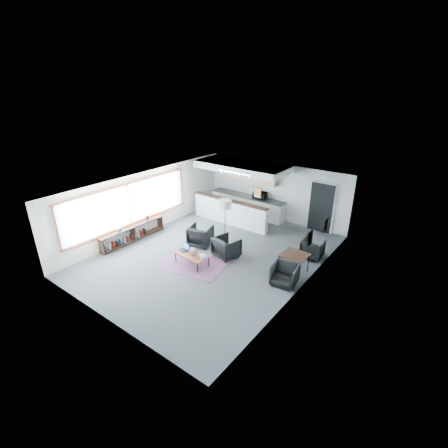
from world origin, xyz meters
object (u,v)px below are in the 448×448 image
Objects in this scene: ceramic_pot at (194,252)px; dining_chair_near at (285,275)px; coffee_table at (192,255)px; armchair_right at (227,246)px; book_stack at (203,256)px; laptop at (185,248)px; armchair_left at (200,234)px; microwave at (260,195)px; dining_table at (294,256)px; dining_chair_far at (312,249)px; floor_lamp at (225,206)px.

ceramic_pot is 3.17m from dining_chair_near.
coffee_table is 1.48× the size of armchair_right.
book_stack is 1.11m from armchair_right.
armchair_left is (-0.33, 1.24, -0.03)m from laptop.
microwave is at bearing 99.45° from book_stack.
armchair_right reaches higher than dining_chair_near.
dining_chair_near is (2.52, -0.34, -0.09)m from armchair_right.
dining_chair_near is at bearing 19.40° from coffee_table.
armchair_left is (-0.75, 1.33, 0.07)m from coffee_table.
armchair_left is 1.40m from armchair_right.
coffee_table is at bearing -151.92° from dining_table.
armchair_right is 2.49m from dining_table.
microwave is (0.03, 5.02, 0.66)m from laptop.
book_stack is at bearing 43.03° from dining_chair_far.
floor_lamp is at bearing -93.16° from microwave.
ceramic_pot is at bearing 78.83° from armchair_right.
laptop is 0.59× the size of dining_chair_near.
dining_table is 1.39m from dining_chair_far.
coffee_table is 3.26m from dining_chair_near.
dining_table reaches higher than dining_chair_near.
dining_table is at bearing 82.31° from dining_chair_far.
coffee_table is at bearing -177.44° from ceramic_pot.
floor_lamp is at bearing 106.27° from book_stack.
laptop is at bearing 89.47° from armchair_left.
laptop is 4.61m from dining_chair_far.
coffee_table is 1.33m from armchair_right.
laptop is (-0.42, 0.09, 0.10)m from coffee_table.
floor_lamp is at bearing 171.58° from dining_table.
microwave reaches higher than armchair_right.
coffee_table is 5.18m from microwave.
coffee_table is at bearing 75.05° from armchair_right.
laptop is 3.65m from dining_chair_near.
dining_table is at bearing 169.01° from armchair_left.
book_stack is 0.52× the size of dining_chair_far.
floor_lamp reaches higher than armchair_left.
microwave reaches higher than dining_chair_near.
laptop is at bearing -97.59° from floor_lamp.
armchair_right reaches higher than dining_table.
book_stack is at bearing 13.60° from coffee_table.
armchair_right is (0.54, 1.16, -0.10)m from ceramic_pot.
armchair_left is (-0.85, 1.33, -0.09)m from ceramic_pot.
microwave is at bearing -35.03° from dining_chair_far.
dining_table is at bearing -52.85° from microwave.
book_stack is (0.35, 0.07, -0.09)m from ceramic_pot.
floor_lamp is 3.03× the size of microwave.
dining_chair_far is at bearing 44.36° from ceramic_pot.
coffee_table is 1.86× the size of dining_chair_near.
laptop is 0.87m from book_stack.
book_stack is (0.87, -0.02, -0.03)m from laptop.
dining_table reaches higher than ceramic_pot.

